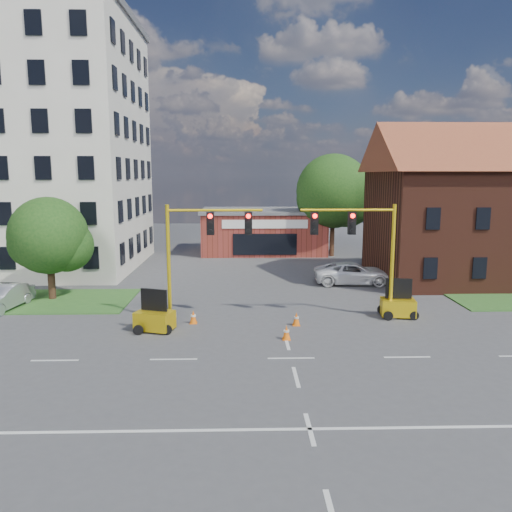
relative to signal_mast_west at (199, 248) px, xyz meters
name	(u,v)px	position (x,y,z in m)	size (l,w,h in m)	color
ground	(291,358)	(4.36, -6.00, -3.92)	(120.00, 120.00, 0.00)	#434346
lane_markings	(299,388)	(4.36, -9.00, -3.91)	(60.00, 36.00, 0.01)	silver
office_block	(23,143)	(-15.64, 15.91, 6.39)	(18.40, 15.40, 20.60)	beige
brick_shop	(263,230)	(4.36, 23.99, -1.76)	(12.40, 8.40, 4.30)	maroon
tree_large	(337,194)	(11.21, 21.08, 2.02)	(7.36, 7.01, 9.71)	#321C12
tree_nw_front	(53,238)	(-9.40, 4.58, -0.05)	(4.98, 4.75, 6.42)	#321C12
signal_mast_west	(199,248)	(0.00, 0.00, 0.00)	(5.30, 0.60, 6.20)	gray
signal_mast_east	(362,247)	(8.71, 0.00, 0.00)	(5.30, 0.60, 6.20)	gray
trailer_west	(155,318)	(-2.12, -2.03, -3.28)	(2.09, 1.71, 2.05)	yellow
trailer_east	(398,306)	(10.81, 0.12, -3.28)	(1.95, 1.44, 2.06)	yellow
cone_a	(193,317)	(-0.31, -0.81, -3.58)	(0.40, 0.40, 0.70)	orange
cone_b	(296,319)	(5.07, -1.30, -3.58)	(0.40, 0.40, 0.70)	orange
cone_c	(286,333)	(4.36, -3.54, -3.58)	(0.40, 0.40, 0.70)	orange
cone_d	(395,298)	(11.57, 3.00, -3.58)	(0.40, 0.40, 0.70)	orange
pickup_white	(354,273)	(10.21, 8.55, -3.14)	(2.58, 5.60, 1.56)	white
sedan_silver_front	(3,298)	(-11.60, 2.17, -3.19)	(1.54, 4.41, 1.45)	#9FA2A6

